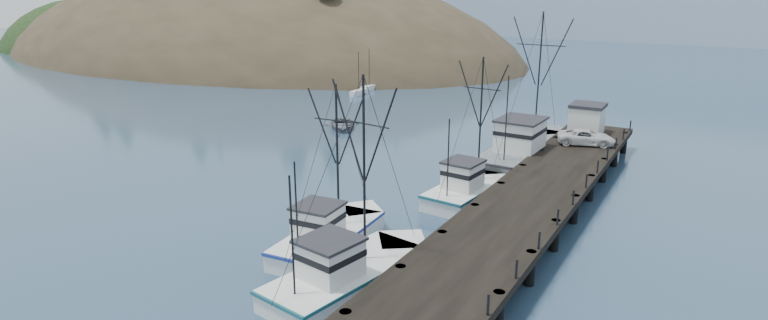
# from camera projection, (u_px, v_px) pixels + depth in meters

# --- Properties ---
(ground) EXTENTS (400.00, 400.00, 0.00)m
(ground) POSITION_uv_depth(u_px,v_px,m) (223.00, 259.00, 35.32)
(ground) COLOR navy
(ground) RESTS_ON ground
(pier) EXTENTS (6.00, 44.00, 2.00)m
(pier) POSITION_uv_depth(u_px,v_px,m) (537.00, 193.00, 41.38)
(pier) COLOR black
(pier) RESTS_ON ground
(headland) EXTENTS (134.80, 78.00, 51.00)m
(headland) POSITION_uv_depth(u_px,v_px,m) (232.00, 73.00, 137.78)
(headland) COLOR #382D1E
(headland) RESTS_ON ground
(distant_ridge) EXTENTS (360.00, 40.00, 26.00)m
(distant_ridge) POSITION_uv_depth(u_px,v_px,m) (678.00, 39.00, 171.47)
(distant_ridge) COLOR #9EB2C6
(distant_ridge) RESTS_ON ground
(distant_ridge_far) EXTENTS (180.00, 25.00, 18.00)m
(distant_ridge_far) POSITION_uv_depth(u_px,v_px,m) (523.00, 28.00, 207.91)
(distant_ridge_far) COLOR silver
(distant_ridge_far) RESTS_ON ground
(moored_sailboats) EXTENTS (21.01, 18.98, 6.35)m
(moored_sailboats) POSITION_uv_depth(u_px,v_px,m) (326.00, 82.00, 95.42)
(moored_sailboats) COLOR white
(moored_sailboats) RESTS_ON ground
(trawler_near) EXTENTS (5.38, 11.62, 11.65)m
(trawler_near) POSITION_uv_depth(u_px,v_px,m) (352.00, 272.00, 32.00)
(trawler_near) COLOR white
(trawler_near) RESTS_ON ground
(trawler_mid) EXTENTS (4.08, 10.34, 10.35)m
(trawler_mid) POSITION_uv_depth(u_px,v_px,m) (331.00, 235.00, 36.70)
(trawler_mid) COLOR white
(trawler_mid) RESTS_ON ground
(trawler_far) EXTENTS (4.29, 10.59, 10.88)m
(trawler_far) POSITION_uv_depth(u_px,v_px,m) (471.00, 188.00, 45.10)
(trawler_far) COLOR white
(trawler_far) RESTS_ON ground
(work_vessel) EXTENTS (5.42, 16.41, 13.62)m
(work_vessel) POSITION_uv_depth(u_px,v_px,m) (528.00, 151.00, 53.39)
(work_vessel) COLOR slate
(work_vessel) RESTS_ON ground
(pier_shed) EXTENTS (3.00, 3.20, 2.80)m
(pier_shed) POSITION_uv_depth(u_px,v_px,m) (587.00, 118.00, 56.11)
(pier_shed) COLOR silver
(pier_shed) RESTS_ON pier
(pickup_truck) EXTENTS (5.27, 3.51, 1.34)m
(pickup_truck) POSITION_uv_depth(u_px,v_px,m) (586.00, 137.00, 52.25)
(pickup_truck) COLOR silver
(pickup_truck) RESTS_ON pier
(motorboat) EXTENTS (6.47, 6.86, 1.16)m
(motorboat) POSITION_uv_depth(u_px,v_px,m) (342.00, 128.00, 66.74)
(motorboat) COLOR slate
(motorboat) RESTS_ON ground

